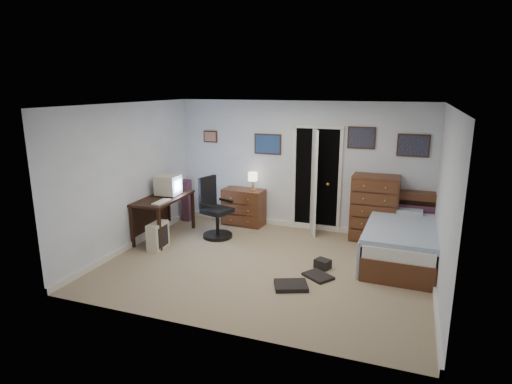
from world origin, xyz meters
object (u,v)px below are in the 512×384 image
low_dresser (244,207)px  tall_dresser (374,208)px  bed (401,242)px  computer_desk (159,206)px  office_chair (215,214)px

low_dresser → tall_dresser: (2.57, -0.02, 0.24)m
bed → computer_desk: bearing=-173.8°
office_chair → tall_dresser: bearing=34.1°
low_dresser → computer_desk: bearing=-130.9°
tall_dresser → bed: (0.50, -0.83, -0.29)m
office_chair → computer_desk: bearing=-142.5°
tall_dresser → computer_desk: bearing=-161.6°
tall_dresser → bed: size_ratio=0.58×
computer_desk → bed: bearing=2.9°
computer_desk → bed: size_ratio=0.65×
office_chair → low_dresser: size_ratio=1.36×
computer_desk → low_dresser: 1.72m
bed → low_dresser: bearing=165.9°
low_dresser → office_chair: bearing=-101.6°
office_chair → bed: 3.32m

